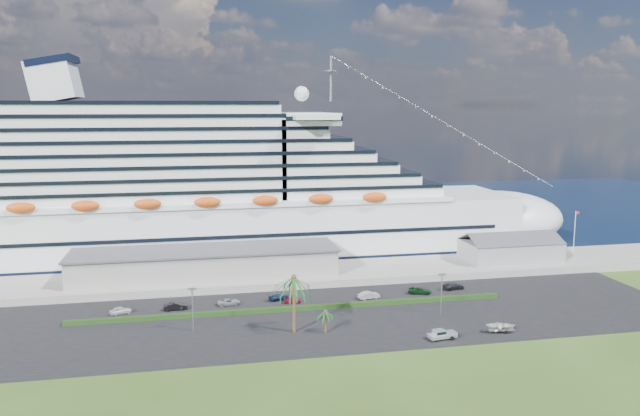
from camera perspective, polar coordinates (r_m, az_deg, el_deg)
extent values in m
plane|color=#2F4818|center=(114.01, 3.04, -11.67)|extent=(420.00, 420.00, 0.00)
cube|color=black|center=(124.01, 1.74, -9.87)|extent=(140.00, 38.00, 0.12)
cube|color=gray|center=(150.87, -0.79, -6.01)|extent=(240.00, 20.00, 1.80)
cube|color=#0B1633|center=(238.04, -4.83, -0.57)|extent=(420.00, 160.00, 0.02)
cube|color=silver|center=(170.29, -8.94, -1.89)|extent=(160.00, 30.00, 16.00)
ellipsoid|color=silver|center=(191.11, 15.77, -0.91)|extent=(40.00, 30.00, 16.00)
cube|color=black|center=(171.74, -8.89, -4.12)|extent=(164.00, 30.60, 2.40)
cube|color=silver|center=(167.40, -13.25, 5.24)|extent=(128.00, 26.00, 24.80)
cube|color=silver|center=(169.62, -1.41, 8.18)|extent=(14.00, 38.00, 3.20)
cube|color=silver|center=(170.28, -23.10, 10.68)|extent=(11.58, 14.00, 11.58)
cylinder|color=gray|center=(171.14, 1.00, 11.74)|extent=(0.70, 0.70, 12.00)
ellipsoid|color=#CF4913|center=(152.92, -10.26, 0.52)|extent=(90.00, 2.40, 2.60)
ellipsoid|color=#CF4913|center=(184.22, -10.50, 2.00)|extent=(90.00, 2.40, 2.60)
cube|color=black|center=(170.14, -8.95, -1.63)|extent=(144.00, 30.40, 0.90)
cube|color=gray|center=(147.44, -10.42, -4.97)|extent=(60.00, 14.00, 6.00)
cube|color=#4C4C54|center=(146.71, -10.46, -3.80)|extent=(61.00, 15.00, 0.40)
cube|color=gray|center=(167.39, 17.01, -3.72)|extent=(24.00, 12.00, 4.80)
cube|color=#4C4C54|center=(164.08, 17.57, -2.72)|extent=(24.00, 6.31, 2.74)
cube|color=#4C4C54|center=(169.22, 16.59, -2.31)|extent=(24.00, 6.31, 2.74)
cylinder|color=silver|center=(175.89, 22.24, -2.19)|extent=(0.16, 0.16, 12.00)
cube|color=red|center=(175.20, 22.49, -0.39)|extent=(1.00, 0.04, 0.70)
cube|color=black|center=(127.02, -2.34, -9.16)|extent=(88.00, 1.10, 0.90)
cylinder|color=gray|center=(116.88, -11.56, -9.17)|extent=(0.24, 0.24, 8.00)
cube|color=gray|center=(115.65, -11.63, -7.25)|extent=(1.60, 0.35, 0.35)
cylinder|color=gray|center=(125.97, 11.05, -7.79)|extent=(0.24, 0.24, 8.00)
cube|color=gray|center=(124.84, 11.10, -5.99)|extent=(1.60, 0.35, 0.35)
cylinder|color=#47301E|center=(114.00, -2.38, -8.87)|extent=(0.54, 0.54, 10.50)
sphere|color=#47301E|center=(112.47, -2.40, -6.33)|extent=(0.98, 0.98, 0.98)
cylinder|color=#47301E|center=(114.58, 0.51, -10.43)|extent=(0.35, 0.35, 4.20)
sphere|color=#47301E|center=(113.89, 0.51, -9.43)|extent=(0.73, 0.73, 0.73)
imported|color=silver|center=(130.98, -17.77, -8.91)|extent=(4.55, 3.07, 1.44)
imported|color=black|center=(130.45, -13.08, -8.75)|extent=(4.82, 1.97, 1.55)
imported|color=#A4A7AD|center=(131.52, -8.31, -8.50)|extent=(4.90, 2.73, 1.30)
imported|color=#101C3B|center=(133.54, -3.73, -8.13)|extent=(5.08, 2.94, 1.38)
imported|color=maroon|center=(131.58, -2.53, -8.42)|extent=(3.62, 1.52, 1.22)
imported|color=#ACADB3|center=(134.64, 4.50, -7.95)|extent=(4.98, 2.65, 1.56)
imported|color=black|center=(139.38, 9.08, -7.47)|extent=(5.45, 3.87, 1.38)
imported|color=black|center=(143.91, 12.07, -7.00)|extent=(5.39, 2.81, 1.49)
cylinder|color=black|center=(112.90, 10.47, -11.77)|extent=(0.77, 0.35, 0.74)
cylinder|color=black|center=(114.42, 10.14, -11.47)|extent=(0.77, 0.35, 0.74)
cylinder|color=black|center=(114.09, 12.00, -11.59)|extent=(0.77, 0.35, 0.74)
cylinder|color=black|center=(115.59, 11.65, -11.30)|extent=(0.77, 0.35, 0.74)
cube|color=silver|center=(114.18, 11.14, -11.37)|extent=(5.18, 2.50, 0.65)
cube|color=silver|center=(114.55, 11.77, -11.13)|extent=(2.43, 2.08, 0.51)
cube|color=silver|center=(113.72, 10.84, -11.11)|extent=(2.24, 2.01, 0.88)
cube|color=black|center=(113.68, 10.84, -11.06)|extent=(2.07, 2.03, 0.51)
cube|color=silver|center=(113.35, 10.13, -11.40)|extent=(1.06, 1.85, 0.32)
cube|color=gray|center=(119.95, 16.23, -10.60)|extent=(5.06, 2.39, 0.13)
cylinder|color=gray|center=(118.97, 15.26, -10.73)|extent=(2.33, 0.37, 0.08)
cylinder|color=black|center=(119.44, 16.62, -10.83)|extent=(0.70, 0.32, 0.68)
cylinder|color=black|center=(121.02, 16.19, -10.54)|extent=(0.70, 0.32, 0.68)
imported|color=silver|center=(119.75, 16.24, -10.32)|extent=(5.81, 4.47, 1.11)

